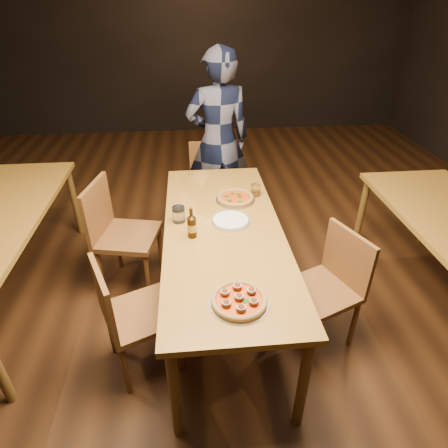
{
  "coord_description": "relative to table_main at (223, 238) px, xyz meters",
  "views": [
    {
      "loc": [
        -0.2,
        -2.13,
        2.13
      ],
      "look_at": [
        0.0,
        -0.05,
        0.82
      ],
      "focal_mm": 30.0,
      "sensor_mm": 36.0,
      "label": 1
    }
  ],
  "objects": [
    {
      "name": "table_main",
      "position": [
        0.0,
        0.0,
        0.0
      ],
      "size": [
        0.8,
        2.0,
        0.75
      ],
      "color": "brown",
      "rests_on": "ground"
    },
    {
      "name": "chair_main_sw",
      "position": [
        -0.73,
        0.39,
        -0.2
      ],
      "size": [
        0.53,
        0.53,
        0.96
      ],
      "primitive_type": null,
      "rotation": [
        0.0,
        0.0,
        1.36
      ],
      "color": "#5D2818",
      "rests_on": "ground"
    },
    {
      "name": "pizza_margherita",
      "position": [
        0.13,
        0.4,
        0.09
      ],
      "size": [
        0.3,
        0.3,
        0.04
      ],
      "rotation": [
        0.0,
        0.0,
        -0.21
      ],
      "color": "#B7B7BF",
      "rests_on": "table_main"
    },
    {
      "name": "amber_glass",
      "position": [
        0.3,
        0.47,
        0.12
      ],
      "size": [
        0.07,
        0.07,
        0.09
      ],
      "primitive_type": "cylinder",
      "color": "#8D550F",
      "rests_on": "table_main"
    },
    {
      "name": "room_shell",
      "position": [
        0.0,
        0.0,
        1.18
      ],
      "size": [
        9.0,
        9.0,
        9.0
      ],
      "color": "black",
      "rests_on": "ground"
    },
    {
      "name": "diner",
      "position": [
        0.08,
        1.43,
        0.19
      ],
      "size": [
        0.68,
        0.49,
        1.74
      ],
      "primitive_type": "imported",
      "rotation": [
        0.0,
        0.0,
        3.27
      ],
      "color": "black",
      "rests_on": "ground"
    },
    {
      "name": "chair_main_nw",
      "position": [
        -0.55,
        -0.43,
        -0.24
      ],
      "size": [
        0.54,
        0.54,
        0.88
      ],
      "primitive_type": null,
      "rotation": [
        0.0,
        0.0,
        1.97
      ],
      "color": "#5D2818",
      "rests_on": "ground"
    },
    {
      "name": "chair_main_e",
      "position": [
        0.62,
        -0.33,
        -0.24
      ],
      "size": [
        0.54,
        0.54,
        0.88
      ],
      "primitive_type": null,
      "rotation": [
        0.0,
        0.0,
        -1.18
      ],
      "color": "#5D2818",
      "rests_on": "ground"
    },
    {
      "name": "beer_bottle",
      "position": [
        -0.21,
        -0.07,
        0.15
      ],
      "size": [
        0.06,
        0.06,
        0.21
      ],
      "rotation": [
        0.0,
        0.0,
        0.12
      ],
      "color": "black",
      "rests_on": "table_main"
    },
    {
      "name": "plate_stack",
      "position": [
        0.06,
        0.08,
        0.08
      ],
      "size": [
        0.26,
        0.26,
        0.03
      ],
      "primitive_type": "cylinder",
      "color": "white",
      "rests_on": "table_main"
    },
    {
      "name": "ground",
      "position": [
        0.0,
        0.0,
        -0.68
      ],
      "size": [
        9.0,
        9.0,
        0.0
      ],
      "primitive_type": "plane",
      "color": "black"
    },
    {
      "name": "pizza_meatball",
      "position": [
        0.01,
        -0.72,
        0.09
      ],
      "size": [
        0.32,
        0.32,
        0.06
      ],
      "rotation": [
        0.0,
        0.0,
        0.25
      ],
      "color": "#B7B7BF",
      "rests_on": "table_main"
    },
    {
      "name": "chair_end",
      "position": [
        -0.0,
        1.26,
        -0.23
      ],
      "size": [
        0.42,
        0.42,
        0.89
      ],
      "primitive_type": null,
      "rotation": [
        0.0,
        0.0,
        0.0
      ],
      "color": "#5D2818",
      "rests_on": "ground"
    },
    {
      "name": "water_glass",
      "position": [
        -0.3,
        0.13,
        0.13
      ],
      "size": [
        0.09,
        0.09,
        0.11
      ],
      "primitive_type": "cylinder",
      "color": "white",
      "rests_on": "table_main"
    }
  ]
}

